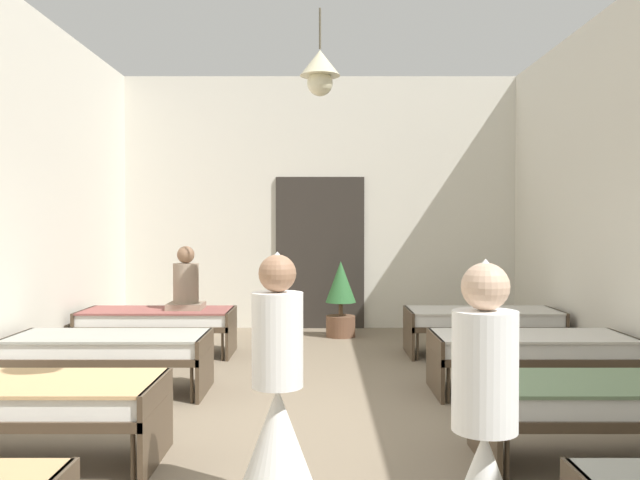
% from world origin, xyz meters
% --- Properties ---
extents(ground_plane, '(6.80, 10.64, 0.10)m').
position_xyz_m(ground_plane, '(0.00, 0.00, -0.05)').
color(ground_plane, '#7A6B56').
extents(room_shell, '(6.60, 10.24, 3.99)m').
position_xyz_m(room_shell, '(-0.00, 1.29, 2.00)').
color(room_shell, silver).
rests_on(room_shell, ground).
extents(bed_left_row_1, '(1.90, 0.84, 0.57)m').
position_xyz_m(bed_left_row_1, '(-2.05, -0.95, 0.44)').
color(bed_left_row_1, '#473828').
rests_on(bed_left_row_1, ground).
extents(bed_right_row_1, '(1.90, 0.84, 0.57)m').
position_xyz_m(bed_right_row_1, '(2.05, -0.95, 0.44)').
color(bed_right_row_1, '#473828').
rests_on(bed_right_row_1, ground).
extents(bed_left_row_2, '(1.90, 0.84, 0.57)m').
position_xyz_m(bed_left_row_2, '(-2.05, 0.95, 0.44)').
color(bed_left_row_2, '#473828').
rests_on(bed_left_row_2, ground).
extents(bed_right_row_2, '(1.90, 0.84, 0.57)m').
position_xyz_m(bed_right_row_2, '(2.05, 0.95, 0.44)').
color(bed_right_row_2, '#473828').
rests_on(bed_right_row_2, ground).
extents(bed_left_row_3, '(1.90, 0.84, 0.57)m').
position_xyz_m(bed_left_row_3, '(-2.05, 2.85, 0.44)').
color(bed_left_row_3, '#473828').
rests_on(bed_left_row_3, ground).
extents(bed_right_row_3, '(1.90, 0.84, 0.57)m').
position_xyz_m(bed_right_row_3, '(2.05, 2.85, 0.44)').
color(bed_right_row_3, '#473828').
rests_on(bed_right_row_3, ground).
extents(nurse_near_aisle, '(0.52, 0.52, 1.49)m').
position_xyz_m(nurse_near_aisle, '(-0.25, -1.62, 0.53)').
color(nurse_near_aisle, white).
rests_on(nurse_near_aisle, ground).
extents(nurse_mid_aisle, '(0.52, 0.52, 1.49)m').
position_xyz_m(nurse_mid_aisle, '(0.75, -2.44, 0.53)').
color(nurse_mid_aisle, white).
rests_on(nurse_mid_aisle, ground).
extents(patient_seated_secondary, '(0.44, 0.44, 0.80)m').
position_xyz_m(patient_seated_secondary, '(-1.70, 2.89, 0.87)').
color(patient_seated_secondary, gray).
rests_on(patient_seated_secondary, bed_left_row_3).
extents(potted_plant, '(0.45, 0.45, 1.11)m').
position_xyz_m(potted_plant, '(0.30, 4.18, 0.60)').
color(potted_plant, brown).
rests_on(potted_plant, ground).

